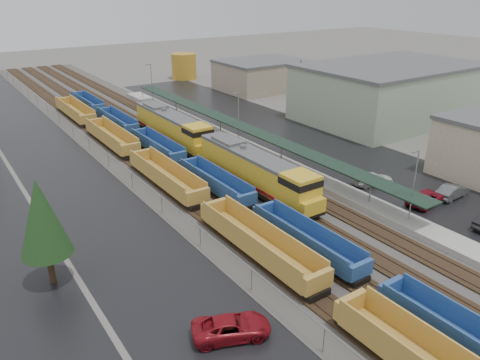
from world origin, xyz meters
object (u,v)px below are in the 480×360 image
object	(u,v)px
locomotive_trail	(173,128)
storage_tank	(184,66)
locomotive_lead	(257,171)
well_string_blue	(215,183)
parked_car_east_c	(373,179)
parked_car_east_e	(452,191)
parked_car_west_c	(231,327)
well_string_yellow	(206,206)
parked_car_east_b	(427,198)

from	to	relation	value
locomotive_trail	storage_tank	xyz separation A→B (m)	(25.64, 45.16, 0.58)
locomotive_lead	well_string_blue	size ratio (longest dim) A/B	0.20
well_string_blue	locomotive_trail	bearing A→B (deg)	77.72
well_string_blue	storage_tank	distance (m)	70.14
parked_car_east_c	locomotive_trail	bearing A→B (deg)	42.90
storage_tank	parked_car_east_c	distance (m)	73.53
storage_tank	parked_car_east_c	world-z (taller)	storage_tank
parked_car_east_c	parked_car_east_e	bearing A→B (deg)	-130.79
storage_tank	parked_car_west_c	distance (m)	94.11
locomotive_lead	storage_tank	size ratio (longest dim) A/B	3.38
locomotive_trail	parked_car_west_c	bearing A→B (deg)	-111.54
well_string_blue	parked_car_east_c	bearing A→B (deg)	-27.89
well_string_yellow	parked_car_east_e	world-z (taller)	well_string_yellow
locomotive_trail	parked_car_east_e	distance (m)	38.62
locomotive_lead	well_string_blue	world-z (taller)	locomotive_lead
locomotive_trail	well_string_yellow	bearing A→B (deg)	-109.13
locomotive_trail	storage_tank	distance (m)	51.93
well_string_blue	parked_car_east_b	distance (m)	23.31
parked_car_east_c	locomotive_lead	bearing A→B (deg)	81.95
storage_tank	well_string_yellow	bearing A→B (deg)	-116.25
well_string_blue	parked_car_east_c	size ratio (longest dim) A/B	21.38
locomotive_lead	locomotive_trail	world-z (taller)	same
parked_car_east_e	locomotive_trail	bearing A→B (deg)	23.03
locomotive_lead	storage_tank	distance (m)	70.96
parked_car_east_b	parked_car_east_c	xyz separation A→B (m)	(-0.71, 6.83, -0.01)
well_string_yellow	parked_car_east_c	xyz separation A→B (m)	(20.59, -4.10, -0.50)
parked_car_west_c	parked_car_east_c	bearing A→B (deg)	-44.61
parked_car_east_c	parked_car_east_b	bearing A→B (deg)	-156.01
parked_car_west_c	parked_car_east_b	world-z (taller)	parked_car_west_c
locomotive_trail	well_string_yellow	distance (m)	24.45
locomotive_lead	well_string_yellow	xyz separation A→B (m)	(-8.00, -2.06, -1.28)
locomotive_trail	well_string_blue	world-z (taller)	locomotive_trail
well_string_blue	parked_car_east_e	distance (m)	26.60
parked_car_east_e	locomotive_lead	bearing A→B (deg)	48.25
well_string_yellow	parked_car_east_c	size ratio (longest dim) A/B	21.47
storage_tank	parked_car_east_e	distance (m)	80.24
locomotive_lead	parked_car_east_b	bearing A→B (deg)	-44.31
locomotive_lead	parked_car_west_c	bearing A→B (deg)	-130.18
parked_car_east_b	storage_tank	bearing A→B (deg)	-14.62
parked_car_east_c	parked_car_east_e	distance (m)	8.68
well_string_yellow	parked_car_west_c	distance (m)	18.03
well_string_blue	well_string_yellow	bearing A→B (deg)	-130.49
well_string_yellow	storage_tank	world-z (taller)	storage_tank
locomotive_lead	locomotive_trail	size ratio (longest dim) A/B	1.00
locomotive_trail	locomotive_lead	bearing A→B (deg)	-90.00
well_string_blue	parked_car_east_e	world-z (taller)	well_string_blue
locomotive_trail	well_string_blue	size ratio (longest dim) A/B	0.20
locomotive_trail	well_string_blue	xyz separation A→B (m)	(-4.00, -18.38, -1.39)
well_string_yellow	parked_car_east_e	size ratio (longest dim) A/B	23.04
parked_car_east_c	parked_car_east_e	size ratio (longest dim) A/B	1.07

